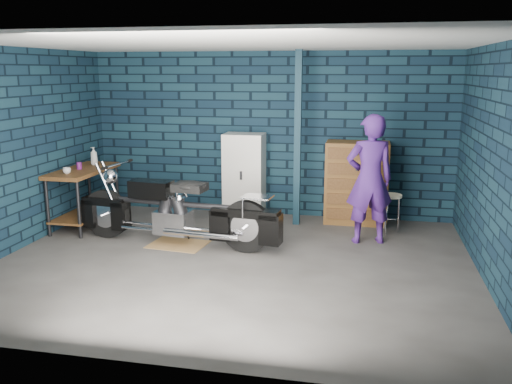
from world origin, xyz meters
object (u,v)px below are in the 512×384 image
storage_bin (102,209)px  locker (244,176)px  motorcycle (177,206)px  person (369,179)px  tool_chest (356,183)px  shop_stool (390,213)px  workbench (85,197)px

storage_bin → locker: size_ratio=0.34×
motorcycle → person: 2.70m
person → tool_chest: size_ratio=1.40×
person → shop_stool: (0.33, 0.55, -0.62)m
locker → tool_chest: bearing=0.0°
person → tool_chest: 1.05m
motorcycle → person: bearing=20.6°
workbench → shop_stool: (4.67, 0.60, -0.16)m
locker → tool_chest: 1.83m
person → motorcycle: bearing=-0.4°
workbench → locker: locker is taller
person → storage_bin: person is taller
storage_bin → shop_stool: (4.65, 0.10, 0.15)m
workbench → shop_stool: workbench is taller
person → locker: (-2.02, 1.00, -0.22)m
locker → workbench: bearing=-155.6°
storage_bin → tool_chest: (4.12, 0.55, 0.50)m
workbench → storage_bin: 0.59m
storage_bin → shop_stool: shop_stool is taller
workbench → person: size_ratio=0.77×
motorcycle → storage_bin: motorcycle is taller
locker → shop_stool: 2.43m
workbench → storage_bin: workbench is taller
motorcycle → locker: 1.77m
person → shop_stool: bearing=-135.8°
locker → shop_stool: size_ratio=2.37×
motorcycle → tool_chest: bearing=41.0°
tool_chest → shop_stool: size_ratio=2.22×
motorcycle → person: size_ratio=1.40×
workbench → shop_stool: 4.71m
tool_chest → shop_stool: bearing=-40.6°
locker → shop_stool: (2.35, -0.45, -0.40)m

